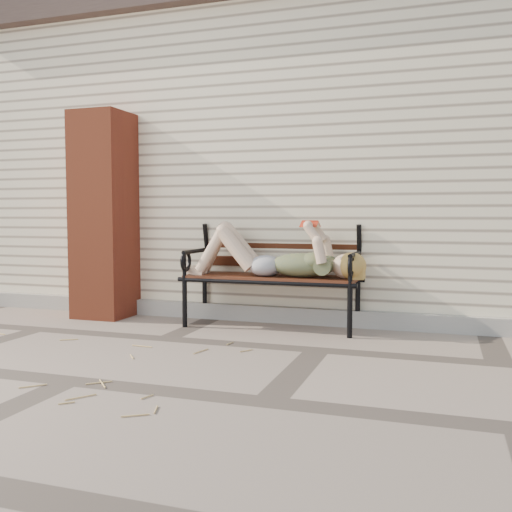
% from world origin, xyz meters
% --- Properties ---
extents(ground, '(80.00, 80.00, 0.00)m').
position_xyz_m(ground, '(0.00, 0.00, 0.00)').
color(ground, gray).
rests_on(ground, ground).
extents(house_wall, '(8.00, 4.00, 3.00)m').
position_xyz_m(house_wall, '(0.00, 3.00, 1.50)').
color(house_wall, '#F7E9C1').
rests_on(house_wall, ground).
extents(house_roof, '(8.30, 4.30, 0.30)m').
position_xyz_m(house_roof, '(0.00, 3.00, 3.15)').
color(house_roof, '#4B3D35').
rests_on(house_roof, house_wall).
extents(foundation_strip, '(8.00, 0.10, 0.15)m').
position_xyz_m(foundation_strip, '(0.00, 0.97, 0.07)').
color(foundation_strip, '#AAA59A').
rests_on(foundation_strip, ground).
extents(brick_pillar, '(0.50, 0.50, 2.00)m').
position_xyz_m(brick_pillar, '(-2.30, 0.75, 1.00)').
color(brick_pillar, '#933B21').
rests_on(brick_pillar, ground).
extents(garden_bench, '(1.68, 0.67, 1.09)m').
position_xyz_m(garden_bench, '(-0.58, 0.83, 0.61)').
color(garden_bench, black).
rests_on(garden_bench, ground).
extents(reading_woman, '(1.58, 0.36, 0.50)m').
position_xyz_m(reading_woman, '(-0.57, 0.70, 0.65)').
color(reading_woman, '#0B354E').
rests_on(reading_woman, ground).
extents(straw_scatter, '(3.00, 1.75, 0.01)m').
position_xyz_m(straw_scatter, '(-1.48, -0.68, 0.01)').
color(straw_scatter, tan).
rests_on(straw_scatter, ground).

